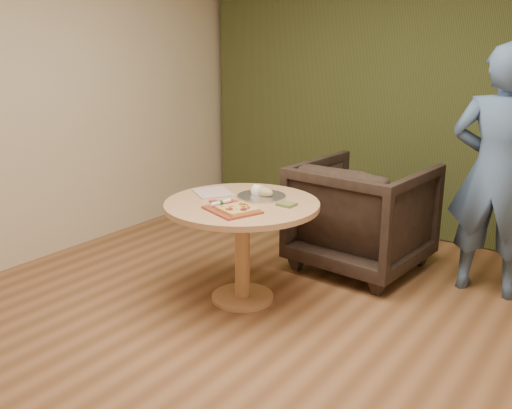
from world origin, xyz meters
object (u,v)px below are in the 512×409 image
object	(u,v)px
cutlery_roll	(221,203)
bread_roll	(260,191)
person_standing	(497,173)
pedestal_table	(242,221)
pizza_paddle	(231,210)
serving_tray	(261,196)
armchair	(363,210)
flatbread_pizza	(238,209)

from	to	relation	value
cutlery_roll	bread_roll	size ratio (longest dim) A/B	1.03
cutlery_roll	person_standing	world-z (taller)	person_standing
person_standing	bread_roll	bearing A→B (deg)	32.75
pedestal_table	pizza_paddle	world-z (taller)	pizza_paddle
serving_tray	bread_roll	bearing A→B (deg)	180.00
pizza_paddle	armchair	world-z (taller)	armchair
cutlery_roll	person_standing	size ratio (longest dim) A/B	0.11
serving_tray	person_standing	bearing A→B (deg)	36.25
pizza_paddle	person_standing	xyz separation A→B (m)	(1.35, 1.40, 0.17)
cutlery_roll	bread_roll	bearing A→B (deg)	89.74
pedestal_table	serving_tray	distance (m)	0.24
bread_roll	person_standing	world-z (taller)	person_standing
pizza_paddle	armchair	size ratio (longest dim) A/B	0.47
pedestal_table	flatbread_pizza	world-z (taller)	flatbread_pizza
bread_roll	flatbread_pizza	bearing A→B (deg)	-76.44
flatbread_pizza	armchair	bearing A→B (deg)	76.67
flatbread_pizza	armchair	size ratio (longest dim) A/B	0.28
flatbread_pizza	cutlery_roll	bearing A→B (deg)	166.83
pizza_paddle	cutlery_roll	xyz separation A→B (m)	(-0.11, 0.03, 0.02)
pizza_paddle	cutlery_roll	size ratio (longest dim) A/B	2.39
pedestal_table	armchair	size ratio (longest dim) A/B	1.10
flatbread_pizza	pedestal_table	bearing A→B (deg)	120.21
pedestal_table	flatbread_pizza	distance (m)	0.31
armchair	person_standing	size ratio (longest dim) A/B	0.54
pizza_paddle	serving_tray	bearing A→B (deg)	113.94
pedestal_table	armchair	xyz separation A→B (m)	(0.44, 1.08, -0.11)
pedestal_table	serving_tray	size ratio (longest dim) A/B	3.10
serving_tray	flatbread_pizza	bearing A→B (deg)	-77.62
cutlery_roll	serving_tray	world-z (taller)	cutlery_roll
bread_roll	armchair	world-z (taller)	armchair
flatbread_pizza	serving_tray	world-z (taller)	flatbread_pizza
serving_tray	bread_roll	size ratio (longest dim) A/B	1.84
serving_tray	armchair	size ratio (longest dim) A/B	0.36
pizza_paddle	cutlery_roll	bearing A→B (deg)	-172.54
pizza_paddle	cutlery_roll	world-z (taller)	cutlery_roll
pizza_paddle	flatbread_pizza	size ratio (longest dim) A/B	1.68
serving_tray	person_standing	distance (m)	1.72
flatbread_pizza	bread_roll	size ratio (longest dim) A/B	1.46
pedestal_table	cutlery_roll	xyz separation A→B (m)	(-0.04, -0.18, 0.17)
pedestal_table	person_standing	xyz separation A→B (m)	(1.42, 1.19, 0.32)
armchair	person_standing	xyz separation A→B (m)	(0.98, 0.12, 0.42)
cutlery_roll	armchair	world-z (taller)	armchair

